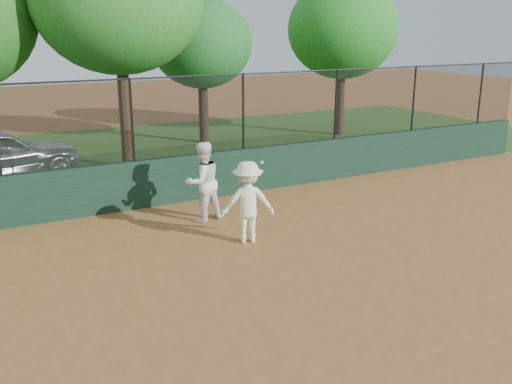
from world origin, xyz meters
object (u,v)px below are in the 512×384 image
player_main (248,202)px  player_second (203,182)px  tree_3 (202,44)px  tree_4 (343,29)px

player_main → player_second: bearing=98.5°
tree_3 → player_second: bearing=-113.8°
tree_4 → tree_3: bearing=167.9°
player_second → player_main: (0.26, -1.72, -0.06)m
player_second → tree_4: size_ratio=0.30×
tree_3 → tree_4: 5.78m
tree_4 → player_second: bearing=-141.9°
tree_3 → tree_4: (5.63, -1.21, 0.52)m
player_second → tree_3: (3.80, 8.61, 2.81)m
player_second → tree_4: (9.43, 7.41, 3.33)m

